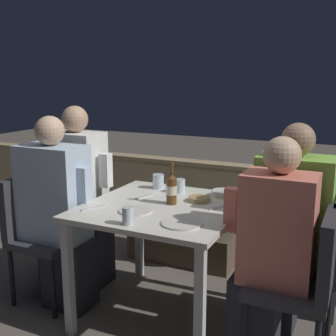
# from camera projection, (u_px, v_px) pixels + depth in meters

# --- Properties ---
(ground_plane) EXTENTS (16.00, 16.00, 0.00)m
(ground_plane) POSITION_uv_depth(u_px,v_px,m) (163.00, 315.00, 2.75)
(ground_plane) COLOR #665B51
(parapet_wall) EXTENTS (9.00, 0.18, 0.67)m
(parapet_wall) POSITION_uv_depth(u_px,v_px,m) (240.00, 197.00, 4.25)
(parapet_wall) COLOR tan
(parapet_wall) RESTS_ON ground_plane
(dining_table) EXTENTS (0.93, 0.95, 0.75)m
(dining_table) POSITION_uv_depth(u_px,v_px,m) (163.00, 220.00, 2.62)
(dining_table) COLOR silver
(dining_table) RESTS_ON ground_plane
(planter_hedge) EXTENTS (0.89, 0.47, 0.64)m
(planter_hedge) POSITION_uv_depth(u_px,v_px,m) (183.00, 219.00, 3.53)
(planter_hedge) COLOR brown
(planter_hedge) RESTS_ON ground_plane
(chair_left_near) EXTENTS (0.42, 0.41, 0.87)m
(chair_left_near) POSITION_uv_depth(u_px,v_px,m) (37.00, 225.00, 2.88)
(chair_left_near) COLOR #333338
(chair_left_near) RESTS_ON ground_plane
(person_blue_shirt) EXTENTS (0.51, 0.26, 1.29)m
(person_blue_shirt) POSITION_uv_depth(u_px,v_px,m) (58.00, 213.00, 2.77)
(person_blue_shirt) COLOR #282833
(person_blue_shirt) RESTS_ON ground_plane
(chair_left_far) EXTENTS (0.42, 0.41, 0.87)m
(chair_left_far) POSITION_uv_depth(u_px,v_px,m) (62.00, 210.00, 3.21)
(chair_left_far) COLOR #333338
(chair_left_far) RESTS_ON ground_plane
(person_white_polo) EXTENTS (0.47, 0.26, 1.33)m
(person_white_polo) POSITION_uv_depth(u_px,v_px,m) (82.00, 195.00, 3.10)
(person_white_polo) COLOR #282833
(person_white_polo) RESTS_ON ground_plane
(chair_right_near) EXTENTS (0.42, 0.41, 0.87)m
(chair_right_near) POSITION_uv_depth(u_px,v_px,m) (307.00, 275.00, 2.15)
(chair_right_near) COLOR #333338
(chair_right_near) RESTS_ON ground_plane
(person_coral_top) EXTENTS (0.47, 0.26, 1.24)m
(person_coral_top) POSITION_uv_depth(u_px,v_px,m) (270.00, 251.00, 2.21)
(person_coral_top) COLOR #282833
(person_coral_top) RESTS_ON ground_plane
(chair_right_far) EXTENTS (0.42, 0.41, 0.87)m
(chair_right_far) POSITION_uv_depth(u_px,v_px,m) (319.00, 253.00, 2.42)
(chair_right_far) COLOR #333338
(chair_right_far) RESTS_ON ground_plane
(person_green_blouse) EXTENTS (0.50, 0.26, 1.28)m
(person_green_blouse) POSITION_uv_depth(u_px,v_px,m) (287.00, 230.00, 2.48)
(person_green_blouse) COLOR #282833
(person_green_blouse) RESTS_ON ground_plane
(beer_bottle) EXTENTS (0.07, 0.07, 0.26)m
(beer_bottle) POSITION_uv_depth(u_px,v_px,m) (172.00, 188.00, 2.60)
(beer_bottle) COLOR brown
(beer_bottle) RESTS_ON dining_table
(plate_0) EXTENTS (0.19, 0.19, 0.01)m
(plate_0) POSITION_uv_depth(u_px,v_px,m) (135.00, 211.00, 2.47)
(plate_0) COLOR silver
(plate_0) RESTS_ON dining_table
(plate_1) EXTENTS (0.22, 0.22, 0.01)m
(plate_1) POSITION_uv_depth(u_px,v_px,m) (182.00, 223.00, 2.26)
(plate_1) COLOR silver
(plate_1) RESTS_ON dining_table
(bowl_0) EXTENTS (0.16, 0.16, 0.04)m
(bowl_0) POSITION_uv_depth(u_px,v_px,m) (224.00, 193.00, 2.78)
(bowl_0) COLOR beige
(bowl_0) RESTS_ON dining_table
(bowl_1) EXTENTS (0.14, 0.14, 0.03)m
(bowl_1) POSITION_uv_depth(u_px,v_px,m) (199.00, 199.00, 2.67)
(bowl_1) COLOR tan
(bowl_1) RESTS_ON dining_table
(glass_cup_0) EXTENTS (0.08, 0.08, 0.10)m
(glass_cup_0) POSITION_uv_depth(u_px,v_px,m) (158.00, 181.00, 2.97)
(glass_cup_0) COLOR silver
(glass_cup_0) RESTS_ON dining_table
(glass_cup_1) EXTENTS (0.07, 0.07, 0.09)m
(glass_cup_1) POSITION_uv_depth(u_px,v_px,m) (180.00, 186.00, 2.87)
(glass_cup_1) COLOR silver
(glass_cup_1) RESTS_ON dining_table
(glass_cup_2) EXTENTS (0.06, 0.06, 0.10)m
(glass_cup_2) POSITION_uv_depth(u_px,v_px,m) (128.00, 216.00, 2.24)
(glass_cup_2) COLOR silver
(glass_cup_2) RESTS_ON dining_table
(fork_0) EXTENTS (0.10, 0.16, 0.01)m
(fork_0) POSITION_uv_depth(u_px,v_px,m) (220.00, 207.00, 2.54)
(fork_0) COLOR silver
(fork_0) RESTS_ON dining_table
(fork_1) EXTENTS (0.09, 0.16, 0.01)m
(fork_1) POSITION_uv_depth(u_px,v_px,m) (94.00, 208.00, 2.53)
(fork_1) COLOR silver
(fork_1) RESTS_ON dining_table
(fork_2) EXTENTS (0.07, 0.17, 0.01)m
(fork_2) POSITION_uv_depth(u_px,v_px,m) (144.00, 197.00, 2.76)
(fork_2) COLOR silver
(fork_2) RESTS_ON dining_table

